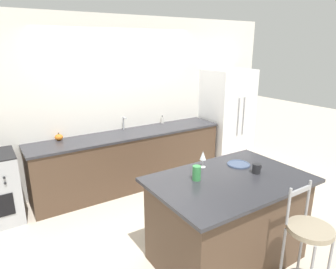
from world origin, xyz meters
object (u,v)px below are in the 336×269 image
Objects in this scene: tumbler_cup at (197,173)px; coffee_mug at (257,168)px; bar_stool_near at (307,242)px; pumpkin_decoration at (59,137)px; wine_glass at (203,156)px; dinner_plate at (239,164)px; refrigerator at (226,118)px; soap_bottle at (162,120)px.

coffee_mug is at bearing -18.10° from tumbler_cup.
bar_stool_near reaches higher than pumpkin_decoration.
pumpkin_decoration is at bearing 118.40° from wine_glass.
dinner_plate is 0.26m from coffee_mug.
refrigerator is 2.98m from tumbler_cup.
coffee_mug is 2.82m from pumpkin_decoration.
pumpkin_decoration is at bearing 175.16° from refrigerator.
wine_glass is at bearing 131.10° from coffee_mug.
soap_bottle reaches higher than pumpkin_decoration.
bar_stool_near is 7.53× the size of tumbler_cup.
refrigerator is 2.64m from wine_glass.
soap_bottle is (-1.26, 0.30, 0.06)m from refrigerator.
pumpkin_decoration is (-1.45, 2.42, -0.04)m from coffee_mug.
refrigerator is 13.20× the size of soap_bottle.
bar_stool_near is 1.08m from dinner_plate.
dinner_plate is (-1.60, -1.90, 0.05)m from refrigerator.
wine_glass is 1.35× the size of soap_bottle.
bar_stool_near is at bearing -63.79° from tumbler_cup.
wine_glass reaches higher than bar_stool_near.
bar_stool_near is 4.36× the size of dinner_plate.
pumpkin_decoration is at bearing -178.61° from soap_bottle.
coffee_mug is at bearing -48.90° from wine_glass.
wine_glass is (-0.38, 0.17, 0.12)m from dinner_plate.
soap_bottle is (0.72, 2.03, -0.11)m from wine_glass.
coffee_mug is 0.89× the size of soap_bottle.
refrigerator is 1.63× the size of bar_stool_near.
dinner_plate is 0.65m from tumbler_cup.
refrigerator is 1.30m from soap_bottle.
tumbler_cup is (-0.64, -0.05, 0.07)m from dinner_plate.
bar_stool_near is 3.43m from pumpkin_decoration.
refrigerator is 3.42m from bar_stool_near.
dinner_plate is 2.21× the size of pumpkin_decoration.
tumbler_cup is at bearing -175.25° from dinner_plate.
soap_bottle is at bearing 166.50° from refrigerator.
tumbler_cup reaches higher than dinner_plate.
refrigerator is 3.07m from pumpkin_decoration.
wine_glass reaches higher than soap_bottle.
soap_bottle is (0.51, 3.21, 0.34)m from bar_stool_near.
tumbler_cup is 1.28× the size of pumpkin_decoration.
dinner_plate is at bearing 80.40° from bar_stool_near.
pumpkin_decoration is (-0.81, 2.21, -0.07)m from tumbler_cup.
wine_glass is at bearing -109.59° from soap_bottle.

